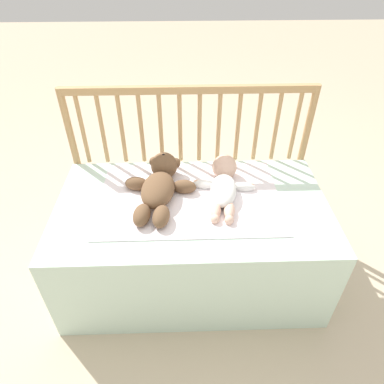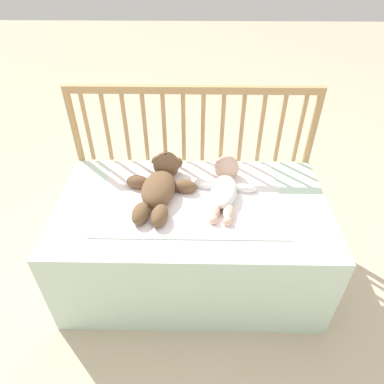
% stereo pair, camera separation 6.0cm
% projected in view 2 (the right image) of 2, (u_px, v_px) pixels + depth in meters
% --- Properties ---
extents(ground_plane, '(12.00, 12.00, 0.00)m').
position_uv_depth(ground_plane, '(192.00, 272.00, 1.91)').
color(ground_plane, '#C6B293').
extents(crib_mattress, '(1.27, 0.71, 0.50)m').
position_uv_depth(crib_mattress, '(192.00, 241.00, 1.75)').
color(crib_mattress, silver).
rests_on(crib_mattress, ground_plane).
extents(crib_rail, '(1.27, 0.04, 0.92)m').
position_uv_depth(crib_rail, '(193.00, 136.00, 1.80)').
color(crib_rail, tan).
rests_on(crib_rail, ground_plane).
extents(blanket, '(0.85, 0.56, 0.01)m').
position_uv_depth(blanket, '(190.00, 197.00, 1.63)').
color(blanket, white).
rests_on(blanket, crib_mattress).
extents(teddy_bear, '(0.35, 0.48, 0.14)m').
position_uv_depth(teddy_bear, '(160.00, 184.00, 1.63)').
color(teddy_bear, brown).
rests_on(teddy_bear, crib_mattress).
extents(baby, '(0.31, 0.43, 0.12)m').
position_uv_depth(baby, '(225.00, 185.00, 1.64)').
color(baby, white).
rests_on(baby, crib_mattress).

